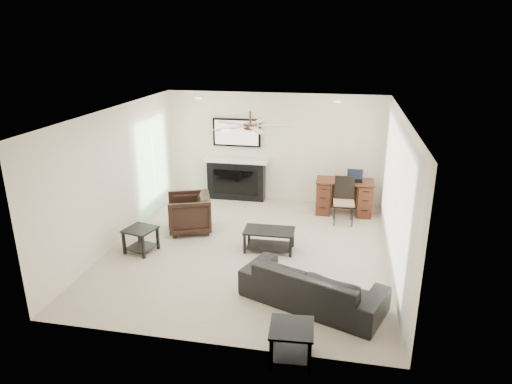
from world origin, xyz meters
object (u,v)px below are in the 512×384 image
(armchair, at_px, (189,213))
(fireplace_unit, at_px, (236,160))
(sofa, at_px, (312,285))
(coffee_table, at_px, (269,240))
(desk, at_px, (344,197))

(armchair, height_order, fireplace_unit, fireplace_unit)
(sofa, bearing_deg, coffee_table, -39.39)
(sofa, relative_size, fireplace_unit, 1.08)
(armchair, bearing_deg, sofa, 29.61)
(sofa, distance_m, fireplace_unit, 4.72)
(fireplace_unit, bearing_deg, armchair, -103.29)
(armchair, relative_size, coffee_table, 0.92)
(desk, bearing_deg, fireplace_unit, 169.49)
(coffee_table, height_order, desk, desk)
(sofa, bearing_deg, fireplace_unit, -41.68)
(coffee_table, relative_size, desk, 0.74)
(sofa, bearing_deg, desk, -74.80)
(sofa, height_order, armchair, armchair)
(fireplace_unit, bearing_deg, sofa, -62.93)
(armchair, height_order, desk, desk)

